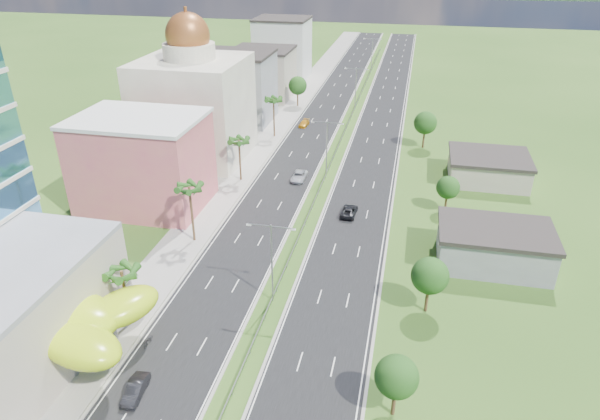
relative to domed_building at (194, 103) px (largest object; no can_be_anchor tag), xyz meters
The scene contains 31 objects.
ground 62.75m from the domed_building, 63.02° to the right, with size 500.00×500.00×0.00m, color #2D5119.
road_left 42.12m from the domed_building, 59.64° to the left, with size 11.00×260.00×0.04m, color black.
road_right 51.12m from the domed_building, 44.59° to the left, with size 11.00×260.00×0.04m, color black.
sidewalk_left 38.39m from the domed_building, 72.55° to the left, with size 7.00×260.00×0.12m, color gray.
median_guardrail 34.47m from the domed_building, 31.25° to the left, with size 0.10×216.06×0.76m.
streetlight_median_b 53.20m from the domed_building, 58.11° to the right, with size 6.04×0.25×11.00m.
streetlight_median_c 28.81m from the domed_building, 10.12° to the right, with size 6.04×0.25×11.00m.
streetlight_median_d 49.04m from the domed_building, 55.01° to the left, with size 6.04×0.25×11.00m.
streetlight_median_e 89.61m from the domed_building, 71.77° to the left, with size 6.04×0.25×11.00m.
lime_canopy 59.88m from the domed_building, 82.28° to the right, with size 18.00×15.00×7.40m.
pink_shophouse 23.32m from the domed_building, 90.00° to the right, with size 20.00×15.00×15.00m, color #CB5367.
domed_building is the anchor object (origin of this frame).
midrise_grey 25.24m from the domed_building, 87.71° to the left, with size 16.00×15.00×16.00m, color gray.
midrise_beige 47.26m from the domed_building, 88.78° to the left, with size 16.00×15.00×13.00m, color #AA9C8C.
midrise_white 70.05m from the domed_building, 89.18° to the left, with size 16.00×15.00×18.00m, color silver.
shed_near 64.14m from the domed_building, 28.18° to the right, with size 15.00×10.00×5.00m, color gray.
shed_far 58.72m from the domed_building, ahead, with size 14.00×12.00×4.40m, color #AA9C8C.
palm_tree_b 54.62m from the domed_building, 76.73° to the right, with size 3.60×3.60×8.10m.
palm_tree_c 35.40m from the domed_building, 69.25° to the right, with size 3.60×3.60×9.60m.
palm_tree_d 16.46m from the domed_building, 38.66° to the right, with size 3.60×3.60×8.60m.
palm_tree_e 19.76m from the domed_building, 50.19° to the left, with size 3.60×3.60×9.40m.
leafy_tree_lfar 42.30m from the domed_building, 72.65° to the left, with size 4.90×4.90×8.05m.
leafy_tree_ra 74.69m from the domed_building, 53.75° to the right, with size 4.20×4.20×6.90m.
leafy_tree_rb 64.00m from the domed_building, 42.46° to the right, with size 4.55×4.55×7.47m.
leafy_tree_rc 52.67m from the domed_building, 16.70° to the right, with size 3.85×3.85×6.33m.
leafy_tree_rd 48.73m from the domed_building, 18.06° to the left, with size 4.90×4.90×8.05m.
car_dark_left 66.62m from the domed_building, 73.67° to the right, with size 1.57×4.49×1.48m, color black.
car_silver_mid_left 26.67m from the domed_building, 18.19° to the right, with size 2.46×5.35×1.49m, color #B1B3B9.
car_yellow_far_left 31.45m from the domed_building, 53.35° to the left, with size 1.83×4.51×1.31m, color orange.
car_dark_far_right 41.04m from the domed_building, 29.89° to the right, with size 2.37×5.13×1.43m, color black.
motorcycle 59.15m from the domed_building, 73.74° to the right, with size 0.59×1.94×1.24m, color black.
Camera 1 is at (15.02, -43.13, 41.51)m, focal length 32.00 mm.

